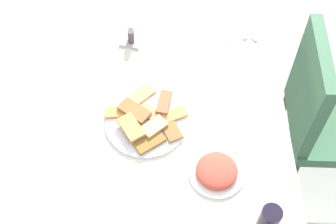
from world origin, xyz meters
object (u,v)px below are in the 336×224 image
at_px(dining_table, 182,125).
at_px(pide_platter, 147,120).
at_px(soda_can, 269,220).
at_px(paper_napkin, 241,27).
at_px(dining_chair, 324,113).
at_px(spoon, 245,26).
at_px(condiment_caddy, 131,37).
at_px(fork, 237,26).
at_px(salad_plate_greens, 217,171).

height_order(dining_table, pide_platter, pide_platter).
bearing_deg(soda_can, dining_table, -150.29).
bearing_deg(paper_napkin, dining_chair, 50.25).
relative_size(dining_chair, spoon, 4.89).
height_order(dining_chair, paper_napkin, dining_chair).
xyz_separation_m(dining_table, paper_napkin, (-0.45, 0.27, 0.09)).
xyz_separation_m(pide_platter, spoon, (-0.49, 0.42, -0.01)).
relative_size(spoon, condiment_caddy, 1.73).
bearing_deg(dining_table, condiment_caddy, -151.12).
relative_size(dining_table, fork, 6.91).
bearing_deg(dining_chair, soda_can, -32.03).
height_order(dining_chair, spoon, dining_chair).
relative_size(salad_plate_greens, fork, 1.19).
bearing_deg(pide_platter, dining_chair, 103.61).
xyz_separation_m(dining_chair, salad_plate_greens, (0.41, -0.53, 0.24)).
height_order(soda_can, fork, soda_can).
bearing_deg(spoon, pide_platter, -65.16).
bearing_deg(dining_chair, salad_plate_greens, -52.37).
height_order(dining_chair, condiment_caddy, dining_chair).
height_order(dining_table, dining_chair, dining_chair).
height_order(dining_table, fork, fork).
relative_size(pide_platter, salad_plate_greens, 1.67).
bearing_deg(condiment_caddy, salad_plate_greens, 26.64).
height_order(dining_table, condiment_caddy, condiment_caddy).
bearing_deg(pide_platter, condiment_caddy, -170.50).
bearing_deg(fork, dining_table, -50.67).
bearing_deg(salad_plate_greens, dining_table, -156.72).
distance_m(pide_platter, spoon, 0.65).
distance_m(salad_plate_greens, condiment_caddy, 0.71).
xyz_separation_m(dining_table, pide_platter, (0.04, -0.14, 0.10)).
distance_m(fork, spoon, 0.04).
xyz_separation_m(dining_chair, pide_platter, (0.19, -0.77, 0.24)).
bearing_deg(paper_napkin, condiment_caddy, -80.86).
distance_m(spoon, condiment_caddy, 0.50).
distance_m(pide_platter, paper_napkin, 0.64).
bearing_deg(condiment_caddy, paper_napkin, 99.14).
xyz_separation_m(soda_can, condiment_caddy, (-0.83, -0.47, -0.04)).
relative_size(paper_napkin, spoon, 0.79).
height_order(pide_platter, salad_plate_greens, pide_platter).
distance_m(dining_table, soda_can, 0.55).
xyz_separation_m(dining_table, condiment_caddy, (-0.37, -0.21, 0.11)).
bearing_deg(spoon, dining_chair, 24.31).
distance_m(dining_chair, salad_plate_greens, 0.71).
distance_m(dining_chair, spoon, 0.52).
distance_m(dining_table, fork, 0.52).
bearing_deg(dining_table, paper_napkin, 149.08).
bearing_deg(soda_can, spoon, 178.36).
bearing_deg(soda_can, dining_chair, 147.97).
bearing_deg(condiment_caddy, soda_can, 29.34).
xyz_separation_m(dining_table, soda_can, (0.46, 0.26, 0.15)).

